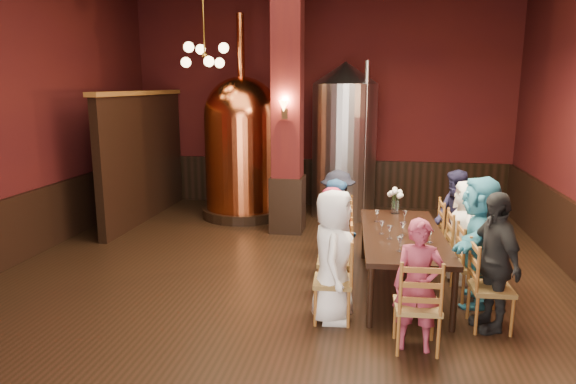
% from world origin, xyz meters
% --- Properties ---
extents(room, '(10.00, 10.02, 4.50)m').
position_xyz_m(room, '(0.00, 0.00, 2.25)').
color(room, black).
rests_on(room, ground).
extents(wainscot_back, '(7.90, 0.08, 1.00)m').
position_xyz_m(wainscot_back, '(0.00, 4.96, 0.50)').
color(wainscot_back, black).
rests_on(wainscot_back, ground).
extents(column, '(0.58, 0.58, 4.50)m').
position_xyz_m(column, '(-0.30, 2.80, 2.25)').
color(column, '#41100E').
rests_on(column, ground).
extents(partition, '(0.22, 3.50, 2.40)m').
position_xyz_m(partition, '(-3.20, 3.20, 1.20)').
color(partition, black).
rests_on(partition, ground).
extents(pendant_cluster, '(0.90, 0.90, 1.70)m').
position_xyz_m(pendant_cluster, '(-1.80, 2.90, 3.10)').
color(pendant_cluster, '#A57226').
rests_on(pendant_cluster, room).
extents(sconce_column, '(0.20, 0.20, 0.36)m').
position_xyz_m(sconce_column, '(-0.30, 2.50, 2.20)').
color(sconce_column, black).
rests_on(sconce_column, column).
extents(dining_table, '(1.13, 2.45, 0.75)m').
position_xyz_m(dining_table, '(1.60, 0.40, 0.69)').
color(dining_table, black).
rests_on(dining_table, ground).
extents(chair_0, '(0.48, 0.48, 0.92)m').
position_xyz_m(chair_0, '(0.81, -0.64, 0.46)').
color(chair_0, '#986126').
rests_on(chair_0, ground).
extents(person_0, '(0.49, 0.74, 1.49)m').
position_xyz_m(person_0, '(0.81, -0.64, 0.75)').
color(person_0, white).
rests_on(person_0, ground).
extents(chair_1, '(0.48, 0.48, 0.92)m').
position_xyz_m(chair_1, '(0.77, 0.02, 0.46)').
color(chair_1, '#986126').
rests_on(chair_1, ground).
extents(person_1, '(0.38, 0.54, 1.39)m').
position_xyz_m(person_1, '(0.77, 0.02, 0.69)').
color(person_1, '#A61C37').
rests_on(person_1, ground).
extents(chair_2, '(0.48, 0.48, 0.92)m').
position_xyz_m(chair_2, '(0.73, 0.68, 0.46)').
color(chair_2, '#986126').
rests_on(chair_2, ground).
extents(person_2, '(0.45, 0.71, 1.37)m').
position_xyz_m(person_2, '(0.73, 0.68, 0.68)').
color(person_2, '#2A558C').
rests_on(person_2, ground).
extents(chair_3, '(0.48, 0.48, 0.92)m').
position_xyz_m(chair_3, '(0.70, 1.35, 0.46)').
color(chair_3, '#986126').
rests_on(chair_3, ground).
extents(person_3, '(0.57, 0.92, 1.37)m').
position_xyz_m(person_3, '(0.70, 1.35, 0.69)').
color(person_3, black).
rests_on(person_3, ground).
extents(chair_4, '(0.48, 0.48, 0.92)m').
position_xyz_m(chair_4, '(2.50, -0.55, 0.46)').
color(chair_4, '#986126').
rests_on(chair_4, ground).
extents(person_4, '(0.63, 0.96, 1.52)m').
position_xyz_m(person_4, '(2.50, -0.55, 0.76)').
color(person_4, black).
rests_on(person_4, ground).
extents(chair_5, '(0.48, 0.48, 0.92)m').
position_xyz_m(chair_5, '(2.47, 0.12, 0.46)').
color(chair_5, '#986126').
rests_on(chair_5, ground).
extents(person_5, '(0.81, 1.52, 1.56)m').
position_xyz_m(person_5, '(2.47, 0.12, 0.78)').
color(person_5, teal).
rests_on(person_5, ground).
extents(chair_6, '(0.48, 0.48, 0.92)m').
position_xyz_m(chair_6, '(2.43, 0.78, 0.46)').
color(chair_6, '#986126').
rests_on(chair_6, ground).
extents(person_6, '(0.47, 0.69, 1.38)m').
position_xyz_m(person_6, '(2.43, 0.78, 0.69)').
color(person_6, white).
rests_on(person_6, ground).
extents(chair_7, '(0.48, 0.48, 0.92)m').
position_xyz_m(chair_7, '(2.39, 1.44, 0.46)').
color(chair_7, '#986126').
rests_on(chair_7, ground).
extents(person_7, '(0.57, 0.76, 1.40)m').
position_xyz_m(person_7, '(2.39, 1.44, 0.70)').
color(person_7, '#1E1C38').
rests_on(person_7, ground).
extents(chair_8, '(0.48, 0.48, 0.92)m').
position_xyz_m(chair_8, '(1.68, -1.15, 0.46)').
color(chair_8, '#986126').
rests_on(chair_8, ground).
extents(person_8, '(0.51, 0.35, 1.33)m').
position_xyz_m(person_8, '(1.68, -1.15, 0.67)').
color(person_8, '#923047').
rests_on(person_8, ground).
extents(copper_kettle, '(1.74, 1.74, 3.90)m').
position_xyz_m(copper_kettle, '(-1.36, 3.71, 1.42)').
color(copper_kettle, black).
rests_on(copper_kettle, ground).
extents(steel_vessel, '(1.53, 1.53, 3.03)m').
position_xyz_m(steel_vessel, '(0.61, 4.09, 1.51)').
color(steel_vessel, '#B2B2B7').
rests_on(steel_vessel, ground).
extents(rose_vase, '(0.23, 0.23, 0.39)m').
position_xyz_m(rose_vase, '(1.54, 1.40, 1.01)').
color(rose_vase, white).
rests_on(rose_vase, dining_table).
extents(wine_glass_0, '(0.07, 0.07, 0.17)m').
position_xyz_m(wine_glass_0, '(1.65, 0.91, 0.83)').
color(wine_glass_0, white).
rests_on(wine_glass_0, dining_table).
extents(wine_glass_1, '(0.07, 0.07, 0.17)m').
position_xyz_m(wine_glass_1, '(1.59, 0.28, 0.83)').
color(wine_glass_1, white).
rests_on(wine_glass_1, dining_table).
extents(wine_glass_2, '(0.07, 0.07, 0.17)m').
position_xyz_m(wine_glass_2, '(1.43, 0.10, 0.83)').
color(wine_glass_2, white).
rests_on(wine_glass_2, dining_table).
extents(wine_glass_3, '(0.07, 0.07, 0.17)m').
position_xyz_m(wine_glass_3, '(1.27, 0.88, 0.83)').
color(wine_glass_3, white).
rests_on(wine_glass_3, dining_table).
extents(wine_glass_4, '(0.07, 0.07, 0.17)m').
position_xyz_m(wine_glass_4, '(1.53, -0.36, 0.83)').
color(wine_glass_4, white).
rests_on(wine_glass_4, dining_table).
extents(wine_glass_5, '(0.07, 0.07, 0.17)m').
position_xyz_m(wine_glass_5, '(1.90, 0.03, 0.83)').
color(wine_glass_5, white).
rests_on(wine_glass_5, dining_table).
extents(wine_glass_6, '(0.07, 0.07, 0.17)m').
position_xyz_m(wine_glass_6, '(1.80, -0.19, 0.83)').
color(wine_glass_6, white).
rests_on(wine_glass_6, dining_table).
extents(wine_glass_7, '(0.07, 0.07, 0.17)m').
position_xyz_m(wine_glass_7, '(1.33, 0.30, 0.83)').
color(wine_glass_7, white).
rests_on(wine_glass_7, dining_table).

